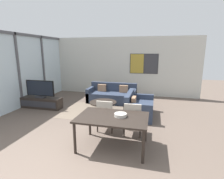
% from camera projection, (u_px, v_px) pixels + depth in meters
% --- Properties ---
extents(ground_plane, '(24.00, 24.00, 0.00)m').
position_uv_depth(ground_plane, '(54.00, 171.00, 3.18)').
color(ground_plane, brown).
extents(wall_back, '(7.51, 0.09, 2.80)m').
position_uv_depth(wall_back, '(121.00, 66.00, 8.57)').
color(wall_back, silver).
rests_on(wall_back, ground_plane).
extents(window_wall_left, '(0.07, 6.02, 2.80)m').
position_uv_depth(window_wall_left, '(18.00, 68.00, 6.46)').
color(window_wall_left, silver).
rests_on(window_wall_left, ground_plane).
extents(area_rug, '(2.90, 1.89, 0.01)m').
position_uv_depth(area_rug, '(103.00, 112.00, 6.26)').
color(area_rug, '#706051').
rests_on(area_rug, ground_plane).
extents(tv_console, '(1.60, 0.42, 0.41)m').
position_uv_depth(tv_console, '(41.00, 103.00, 6.68)').
color(tv_console, black).
rests_on(tv_console, ground_plane).
extents(television, '(1.16, 0.20, 0.66)m').
position_uv_depth(television, '(40.00, 89.00, 6.56)').
color(television, '#2D2D33').
rests_on(television, tv_console).
extents(sofa_main, '(2.02, 0.87, 0.79)m').
position_uv_depth(sofa_main, '(112.00, 96.00, 7.47)').
color(sofa_main, '#2D384C').
rests_on(sofa_main, ground_plane).
extents(sofa_side, '(0.87, 1.39, 0.79)m').
position_uv_depth(sofa_side, '(137.00, 108.00, 5.87)').
color(sofa_side, '#2D384C').
rests_on(sofa_side, ground_plane).
extents(coffee_table, '(0.95, 0.95, 0.38)m').
position_uv_depth(coffee_table, '(103.00, 104.00, 6.20)').
color(coffee_table, black).
rests_on(coffee_table, ground_plane).
extents(dining_table, '(1.54, 1.00, 0.73)m').
position_uv_depth(dining_table, '(113.00, 119.00, 3.85)').
color(dining_table, black).
rests_on(dining_table, ground_plane).
extents(dining_chair_left, '(0.46, 0.46, 0.88)m').
position_uv_depth(dining_chair_left, '(106.00, 114.00, 4.68)').
color(dining_chair_left, '#B2A899').
rests_on(dining_chair_left, ground_plane).
extents(dining_chair_centre, '(0.46, 0.46, 0.88)m').
position_uv_depth(dining_chair_centre, '(133.00, 117.00, 4.45)').
color(dining_chair_centre, '#B2A899').
rests_on(dining_chair_centre, ground_plane).
extents(fruit_bowl, '(0.28, 0.28, 0.07)m').
position_uv_depth(fruit_bowl, '(120.00, 115.00, 3.82)').
color(fruit_bowl, '#B7B2A8').
rests_on(fruit_bowl, dining_table).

